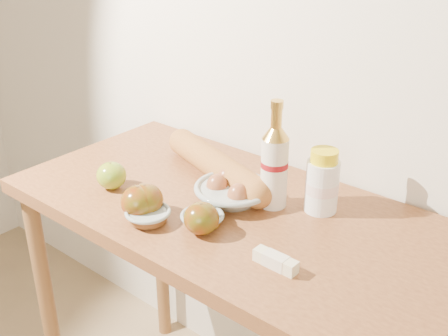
{
  "coord_description": "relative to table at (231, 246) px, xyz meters",
  "views": [
    {
      "loc": [
        0.79,
        0.2,
        1.61
      ],
      "look_at": [
        0.0,
        1.15,
        1.02
      ],
      "focal_mm": 45.0,
      "sensor_mm": 36.0,
      "label": 1
    }
  ],
  "objects": [
    {
      "name": "syrup_bowl",
      "position": [
        0.0,
        -0.12,
        0.14
      ],
      "size": [
        0.13,
        0.13,
        0.03
      ],
      "rotation": [
        0.0,
        0.0,
        -0.21
      ],
      "color": "gray",
      "rests_on": "table"
    },
    {
      "name": "egg_bowl",
      "position": [
        -0.01,
        0.03,
        0.15
      ],
      "size": [
        0.22,
        0.22,
        0.07
      ],
      "rotation": [
        0.0,
        0.0,
        -0.08
      ],
      "color": "#95A29C",
      "rests_on": "table"
    },
    {
      "name": "apple_redgreen_front",
      "position": [
        -0.14,
        -0.19,
        0.16
      ],
      "size": [
        0.09,
        0.09,
        0.08
      ],
      "rotation": [
        0.0,
        0.0,
        0.04
      ],
      "color": "maroon",
      "rests_on": "table"
    },
    {
      "name": "cream_bottle",
      "position": [
        0.19,
        0.13,
        0.2
      ],
      "size": [
        0.09,
        0.09,
        0.17
      ],
      "rotation": [
        0.0,
        0.0,
        0.14
      ],
      "color": "white",
      "rests_on": "table"
    },
    {
      "name": "apple_redgreen_right",
      "position": [
        0.03,
        -0.14,
        0.16
      ],
      "size": [
        0.11,
        0.11,
        0.08
      ],
      "rotation": [
        0.0,
        0.0,
        0.33
      ],
      "color": "maroon",
      "rests_on": "table"
    },
    {
      "name": "baguette",
      "position": [
        -0.13,
        0.1,
        0.16
      ],
      "size": [
        0.48,
        0.22,
        0.08
      ],
      "rotation": [
        0.0,
        0.0,
        -0.31
      ],
      "color": "#BB7B39",
      "rests_on": "table"
    },
    {
      "name": "back_wall",
      "position": [
        0.0,
        0.33,
        0.52
      ],
      "size": [
        3.5,
        0.02,
        2.6
      ],
      "primitive_type": "cube",
      "color": "silver",
      "rests_on": "ground"
    },
    {
      "name": "table",
      "position": [
        0.0,
        0.0,
        0.0
      ],
      "size": [
        1.2,
        0.6,
        0.9
      ],
      "color": "#945A2F",
      "rests_on": "ground"
    },
    {
      "name": "apple_yellowgreen",
      "position": [
        -0.31,
        -0.13,
        0.16
      ],
      "size": [
        0.08,
        0.08,
        0.08
      ],
      "rotation": [
        0.0,
        0.0,
        -0.02
      ],
      "color": "#A39B20",
      "rests_on": "table"
    },
    {
      "name": "bourbon_bottle",
      "position": [
        0.08,
        0.07,
        0.24
      ],
      "size": [
        0.09,
        0.09,
        0.28
      ],
      "rotation": [
        0.0,
        0.0,
        -0.31
      ],
      "color": "beige",
      "rests_on": "table"
    },
    {
      "name": "sugar_bowl",
      "position": [
        -0.11,
        -0.19,
        0.14
      ],
      "size": [
        0.12,
        0.12,
        0.03
      ],
      "rotation": [
        0.0,
        0.0,
        0.09
      ],
      "color": "#919E98",
      "rests_on": "table"
    },
    {
      "name": "apple_extra",
      "position": [
        -0.14,
        -0.17,
        0.16
      ],
      "size": [
        0.09,
        0.09,
        0.08
      ],
      "rotation": [
        0.0,
        0.0,
        0.04
      ],
      "color": "maroon",
      "rests_on": "table"
    },
    {
      "name": "butter_stick",
      "position": [
        0.24,
        -0.14,
        0.14
      ],
      "size": [
        0.1,
        0.03,
        0.03
      ],
      "rotation": [
        0.0,
        0.0,
        -0.02
      ],
      "color": "beige",
      "rests_on": "table"
    }
  ]
}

